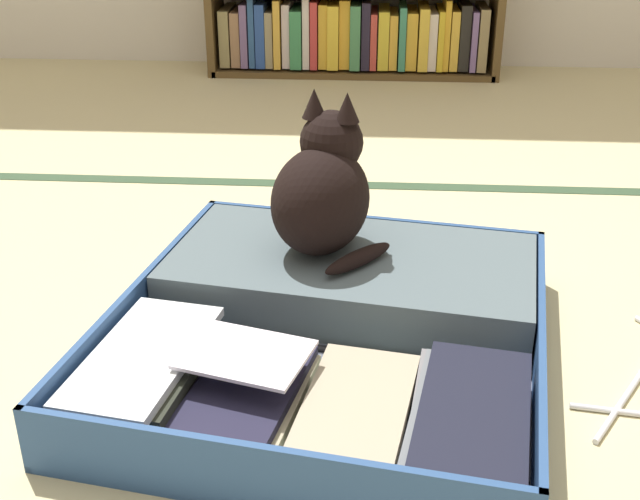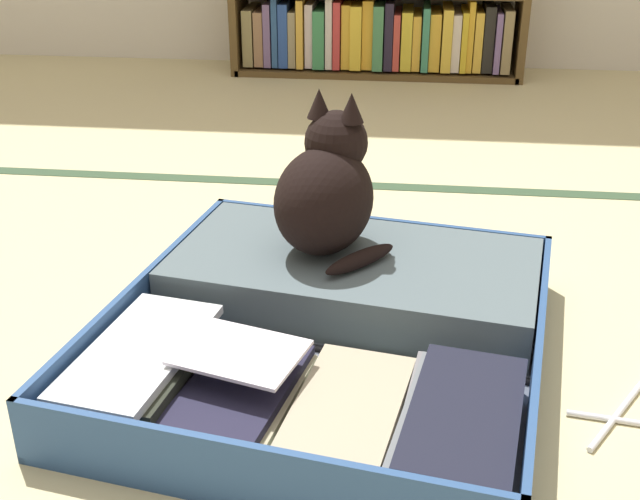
{
  "view_description": "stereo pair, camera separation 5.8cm",
  "coord_description": "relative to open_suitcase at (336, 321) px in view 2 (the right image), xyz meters",
  "views": [
    {
      "loc": [
        0.11,
        -1.06,
        0.8
      ],
      "look_at": [
        0.02,
        0.21,
        0.18
      ],
      "focal_mm": 45.86,
      "sensor_mm": 36.0,
      "label": 1
    },
    {
      "loc": [
        0.17,
        -1.06,
        0.8
      ],
      "look_at": [
        0.02,
        0.21,
        0.18
      ],
      "focal_mm": 45.86,
      "sensor_mm": 36.0,
      "label": 2
    }
  ],
  "objects": [
    {
      "name": "ground_plane",
      "position": [
        -0.05,
        -0.19,
        -0.05
      ],
      "size": [
        10.0,
        10.0,
        0.0
      ],
      "primitive_type": "plane",
      "color": "#CDC08B"
    },
    {
      "name": "black_cat",
      "position": [
        -0.03,
        0.17,
        0.18
      ],
      "size": [
        0.26,
        0.28,
        0.3
      ],
      "color": "black",
      "rests_on": "open_suitcase"
    },
    {
      "name": "tatami_border",
      "position": [
        -0.05,
        0.79,
        -0.05
      ],
      "size": [
        4.8,
        0.05,
        0.0
      ],
      "color": "#334B32",
      "rests_on": "ground_plane"
    },
    {
      "name": "open_suitcase",
      "position": [
        0.0,
        0.0,
        0.0
      ],
      "size": [
        0.84,
        0.88,
        0.11
      ],
      "color": "navy",
      "rests_on": "ground_plane"
    }
  ]
}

